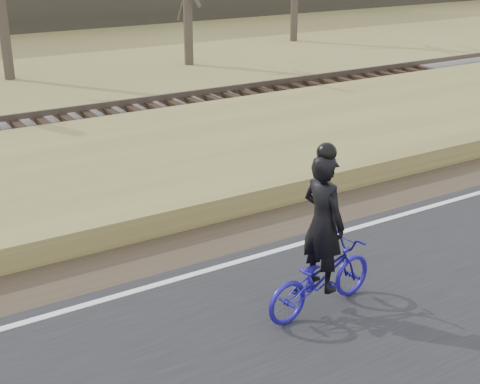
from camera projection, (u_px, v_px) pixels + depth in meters
cyclist at (321, 258)px, 8.96m from camera, size 1.92×0.86×2.39m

